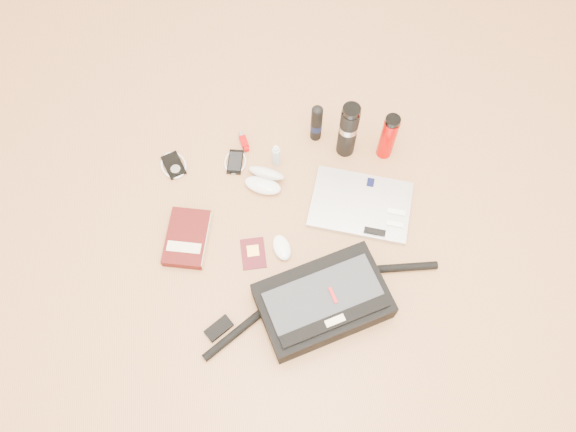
{
  "coord_description": "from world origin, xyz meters",
  "views": [
    {
      "loc": [
        -0.13,
        -0.73,
        1.92
      ],
      "look_at": [
        -0.03,
        0.13,
        0.06
      ],
      "focal_mm": 35.0,
      "sensor_mm": 36.0,
      "label": 1
    }
  ],
  "objects_px": {
    "messenger_bag": "(322,302)",
    "laptop": "(361,205)",
    "book": "(188,238)",
    "thermos_red": "(388,137)",
    "thermos_black": "(348,130)"
  },
  "relations": [
    {
      "from": "thermos_black",
      "to": "thermos_red",
      "type": "distance_m",
      "value": 0.16
    },
    {
      "from": "thermos_red",
      "to": "book",
      "type": "bearing_deg",
      "value": -159.87
    },
    {
      "from": "messenger_bag",
      "to": "laptop",
      "type": "height_order",
      "value": "messenger_bag"
    },
    {
      "from": "laptop",
      "to": "thermos_black",
      "type": "distance_m",
      "value": 0.29
    },
    {
      "from": "thermos_red",
      "to": "laptop",
      "type": "bearing_deg",
      "value": -120.17
    },
    {
      "from": "messenger_bag",
      "to": "thermos_red",
      "type": "distance_m",
      "value": 0.68
    },
    {
      "from": "messenger_bag",
      "to": "thermos_red",
      "type": "relative_size",
      "value": 3.72
    },
    {
      "from": "book",
      "to": "thermos_red",
      "type": "bearing_deg",
      "value": 33.02
    },
    {
      "from": "thermos_black",
      "to": "book",
      "type": "bearing_deg",
      "value": -153.28
    },
    {
      "from": "messenger_bag",
      "to": "thermos_black",
      "type": "bearing_deg",
      "value": 58.26
    },
    {
      "from": "book",
      "to": "thermos_red",
      "type": "xyz_separation_m",
      "value": [
        0.79,
        0.29,
        0.09
      ]
    },
    {
      "from": "book",
      "to": "thermos_black",
      "type": "height_order",
      "value": "thermos_black"
    },
    {
      "from": "laptop",
      "to": "book",
      "type": "bearing_deg",
      "value": -155.93
    },
    {
      "from": "book",
      "to": "thermos_black",
      "type": "bearing_deg",
      "value": 39.6
    },
    {
      "from": "book",
      "to": "thermos_red",
      "type": "height_order",
      "value": "thermos_red"
    }
  ]
}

